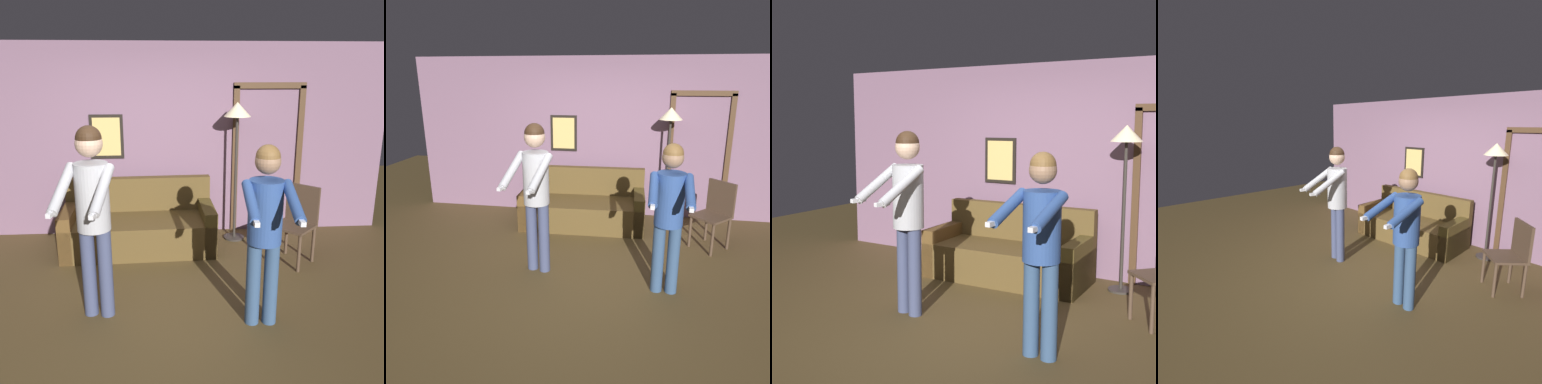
{
  "view_description": "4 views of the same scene",
  "coord_description": "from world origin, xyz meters",
  "views": [
    {
      "loc": [
        0.09,
        -3.73,
        2.26
      ],
      "look_at": [
        0.33,
        -0.26,
        1.25
      ],
      "focal_mm": 40.0,
      "sensor_mm": 36.0,
      "label": 1
    },
    {
      "loc": [
        0.65,
        -4.08,
        2.3
      ],
      "look_at": [
        -0.02,
        -0.22,
        1.08
      ],
      "focal_mm": 35.0,
      "sensor_mm": 36.0,
      "label": 2
    },
    {
      "loc": [
        2.59,
        -4.12,
        1.9
      ],
      "look_at": [
        0.21,
        -0.25,
        1.29
      ],
      "focal_mm": 50.0,
      "sensor_mm": 36.0,
      "label": 3
    },
    {
      "loc": [
        2.89,
        -2.96,
        2.13
      ],
      "look_at": [
        -0.03,
        -0.27,
        1.22
      ],
      "focal_mm": 28.0,
      "sensor_mm": 36.0,
      "label": 4
    }
  ],
  "objects": [
    {
      "name": "ground_plane",
      "position": [
        0.0,
        0.0,
        0.0
      ],
      "size": [
        12.0,
        12.0,
        0.0
      ],
      "primitive_type": "plane",
      "color": "#503E20"
    },
    {
      "name": "back_wall_assembly",
      "position": [
        0.02,
        2.1,
        1.3
      ],
      "size": [
        6.4,
        0.1,
        2.6
      ],
      "color": "slate",
      "rests_on": "ground_plane"
    },
    {
      "name": "couch",
      "position": [
        -0.22,
        1.49,
        0.28
      ],
      "size": [
        1.93,
        0.91,
        0.87
      ],
      "color": "brown",
      "rests_on": "ground_plane"
    },
    {
      "name": "torchiere_lamp",
      "position": [
        1.05,
        1.72,
        1.56
      ],
      "size": [
        0.35,
        0.35,
        1.85
      ],
      "color": "#332D28",
      "rests_on": "ground_plane"
    },
    {
      "name": "person_standing_left",
      "position": [
        -0.54,
        -0.09,
        1.1
      ],
      "size": [
        0.51,
        0.71,
        1.8
      ],
      "color": "#3F4768",
      "rests_on": "ground_plane"
    },
    {
      "name": "person_standing_right",
      "position": [
        0.96,
        -0.33,
        1.0
      ],
      "size": [
        0.45,
        0.7,
        1.66
      ],
      "color": "#324D71",
      "rests_on": "ground_plane"
    },
    {
      "name": "dining_chair_distant",
      "position": [
        1.68,
        0.98,
        0.53
      ],
      "size": [
        0.59,
        0.59,
        0.93
      ],
      "color": "#4C3828",
      "rests_on": "ground_plane"
    }
  ]
}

